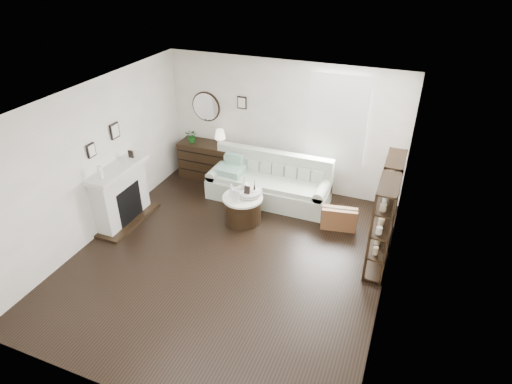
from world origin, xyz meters
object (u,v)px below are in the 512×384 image
at_px(dresser, 207,160).
at_px(pedestal_table, 249,192).
at_px(sofa, 269,185).
at_px(drum_table, 243,209).

bearing_deg(dresser, pedestal_table, -38.79).
bearing_deg(pedestal_table, dresser, 141.21).
xyz_separation_m(sofa, drum_table, (-0.18, -0.95, -0.05)).
bearing_deg(pedestal_table, drum_table, -118.31).
xyz_separation_m(sofa, pedestal_table, (-0.11, -0.82, 0.25)).
distance_m(dresser, pedestal_table, 1.95).
bearing_deg(pedestal_table, sofa, 82.11).
bearing_deg(dresser, sofa, -13.60).
xyz_separation_m(drum_table, pedestal_table, (0.07, 0.13, 0.30)).
bearing_deg(drum_table, sofa, 79.07).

